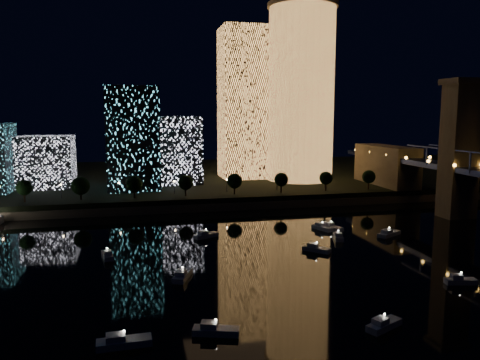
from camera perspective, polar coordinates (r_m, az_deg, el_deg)
The scene contains 9 objects.
ground at distance 114.91m, azimuth 13.80°, elevation -11.20°, with size 520.00×520.00×0.00m, color black.
far_bank at distance 263.84m, azimuth -1.81°, elevation 0.36°, with size 420.00×160.00×5.00m, color black.
seawall at distance 188.95m, azimuth 2.68°, elevation -2.98°, with size 420.00×6.00×3.00m, color #6B5E4C.
tower_cylindrical at distance 234.96m, azimuth 7.45°, elevation 10.42°, with size 34.00×34.00×85.14m.
tower_rectangular at distance 243.07m, azimuth 0.49°, elevation 9.29°, with size 23.89×23.89×76.01m, color #FFA951.
midrise_blocks at distance 217.96m, azimuth -16.25°, elevation 3.72°, with size 102.34×37.25×44.32m.
motorboats at distance 122.59m, azimuth 5.81°, elevation -9.38°, with size 90.68×76.83×2.78m.
esplanade_trees at distance 187.19m, azimuth -8.75°, elevation -0.38°, with size 166.22×6.93×8.97m.
street_lamps at distance 193.53m, azimuth -8.01°, elevation -0.53°, with size 132.70×0.70×5.65m.
Camera 1 is at (-49.41, -96.84, 37.19)m, focal length 35.00 mm.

